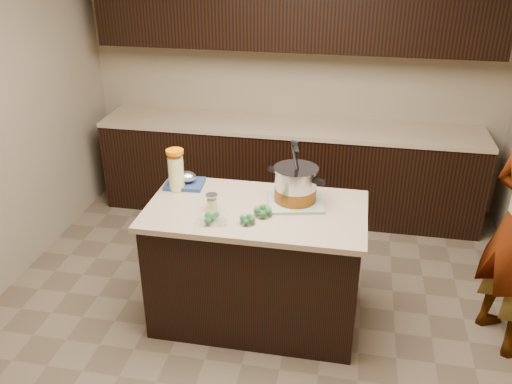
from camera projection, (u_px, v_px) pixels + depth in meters
ground_plane at (256, 316)px, 3.99m from camera, size 4.00×4.00×0.00m
room_shell at (256, 88)px, 3.23m from camera, size 4.04×4.04×2.72m
back_cabinets at (290, 119)px, 5.10m from camera, size 3.60×0.63×2.33m
island at (256, 265)px, 3.79m from camera, size 1.46×0.81×0.90m
dish_towel at (295, 201)px, 3.66m from camera, size 0.43×0.43×0.02m
stock_pot at (295, 186)px, 3.61m from camera, size 0.40×0.39×0.42m
lemonade_pitcher at (176, 172)px, 3.78m from camera, size 0.15×0.15×0.30m
mason_jar at (212, 203)px, 3.53m from camera, size 0.10×0.10×0.13m
broccoli_tub_left at (263, 212)px, 3.49m from camera, size 0.14×0.14×0.06m
broccoli_tub_right at (247, 220)px, 3.40m from camera, size 0.13×0.13×0.05m
broccoli_tub_rect at (213, 219)px, 3.41m from camera, size 0.19×0.16×0.06m
blue_tray at (185, 181)px, 3.88m from camera, size 0.29×0.24×0.10m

